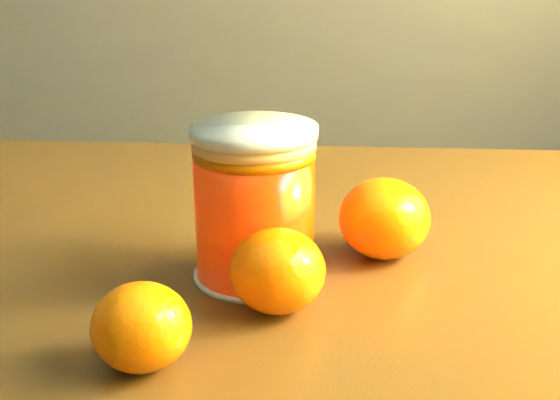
{
  "coord_description": "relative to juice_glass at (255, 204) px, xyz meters",
  "views": [
    {
      "loc": [
        0.86,
        -0.4,
        1.02
      ],
      "look_at": [
        0.87,
        0.13,
        0.83
      ],
      "focal_mm": 50.0,
      "sensor_mm": 36.0,
      "label": 1
    }
  ],
  "objects": [
    {
      "name": "orange_back",
      "position": [
        0.1,
        0.04,
        -0.02
      ],
      "size": [
        0.07,
        0.07,
        0.06
      ],
      "primitive_type": "ellipsoid",
      "rotation": [
        0.0,
        0.0,
        -0.07
      ],
      "color": "orange",
      "rests_on": "table"
    },
    {
      "name": "orange_front",
      "position": [
        0.02,
        -0.05,
        -0.03
      ],
      "size": [
        0.08,
        0.08,
        0.06
      ],
      "primitive_type": "ellipsoid",
      "rotation": [
        0.0,
        0.0,
        -0.41
      ],
      "color": "orange",
      "rests_on": "table"
    },
    {
      "name": "juice_glass",
      "position": [
        0.0,
        0.0,
        0.0
      ],
      "size": [
        0.09,
        0.09,
        0.11
      ],
      "rotation": [
        0.0,
        0.0,
        -0.09
      ],
      "color": "#FB3105",
      "rests_on": "table"
    },
    {
      "name": "orange_extra",
      "position": [
        -0.06,
        -0.12,
        -0.03
      ],
      "size": [
        0.06,
        0.06,
        0.05
      ],
      "primitive_type": "ellipsoid",
      "rotation": [
        0.0,
        0.0,
        0.02
      ],
      "color": "orange",
      "rests_on": "table"
    }
  ]
}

